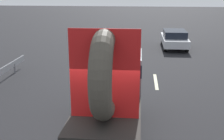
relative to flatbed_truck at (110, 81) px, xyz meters
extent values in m
cylinder|color=black|center=(-0.85, 1.06, -1.26)|extent=(0.28, 0.90, 0.90)
cylinder|color=black|center=(0.85, 1.06, -1.26)|extent=(0.28, 0.90, 0.90)
cube|color=black|center=(0.00, -0.35, -0.82)|extent=(1.30, 4.71, 0.25)
cube|color=#4C5156|center=(0.00, 1.06, -0.02)|extent=(2.00, 1.90, 1.35)
cube|color=black|center=(0.00, 1.01, 0.28)|extent=(2.02, 1.81, 0.44)
cube|color=black|center=(0.00, -1.30, -0.64)|extent=(2.00, 2.81, 0.10)
cube|color=black|center=(0.00, 0.05, -0.04)|extent=(1.80, 0.08, 1.10)
torus|color=#474238|center=(0.00, -1.45, 0.65)|extent=(0.59, 2.48, 2.48)
cube|color=red|center=(0.00, -1.45, 0.65)|extent=(1.90, 0.03, 2.48)
cylinder|color=black|center=(2.78, 14.92, -1.39)|extent=(0.22, 0.64, 0.64)
cylinder|color=black|center=(4.34, 14.92, -1.39)|extent=(0.22, 0.64, 0.64)
cylinder|color=black|center=(2.78, 12.22, -1.39)|extent=(0.22, 0.64, 0.64)
cylinder|color=black|center=(4.34, 12.22, -1.39)|extent=(0.22, 0.64, 0.64)
cube|color=silver|center=(3.56, 13.57, -1.11)|extent=(1.80, 4.20, 0.55)
cube|color=black|center=(3.56, 13.47, -0.59)|extent=(1.62, 2.35, 0.50)
cylinder|color=slate|center=(-5.87, 5.88, -1.43)|extent=(0.10, 0.10, 0.55)
cube|color=beige|center=(-1.78, 6.13, -1.71)|extent=(0.16, 2.66, 0.01)
cube|color=beige|center=(1.78, 5.18, -1.71)|extent=(0.16, 2.46, 0.01)
camera|label=1|loc=(0.91, -8.82, 2.95)|focal=46.61mm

